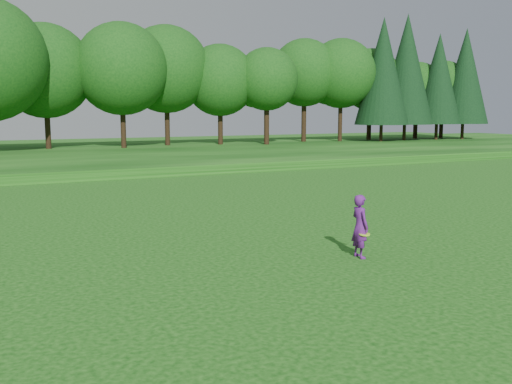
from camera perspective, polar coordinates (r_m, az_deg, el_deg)
name	(u,v)px	position (r m, az deg, el deg)	size (l,w,h in m)	color
ground	(182,269)	(14.10, -7.40, -7.67)	(140.00, 140.00, 0.00)	#0C3C0B
berm	(31,157)	(47.14, -21.62, 3.23)	(130.00, 30.00, 0.60)	#0C3C0B
walking_path	(58,181)	(33.32, -19.18, 1.09)	(130.00, 1.60, 0.04)	gray
treeline	(20,58)	(51.18, -22.54, 12.27)	(104.00, 7.00, 15.00)	#0E4011
woman	(360,226)	(15.14, 10.36, -3.39)	(0.44, 0.64, 1.67)	#5E1B7A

